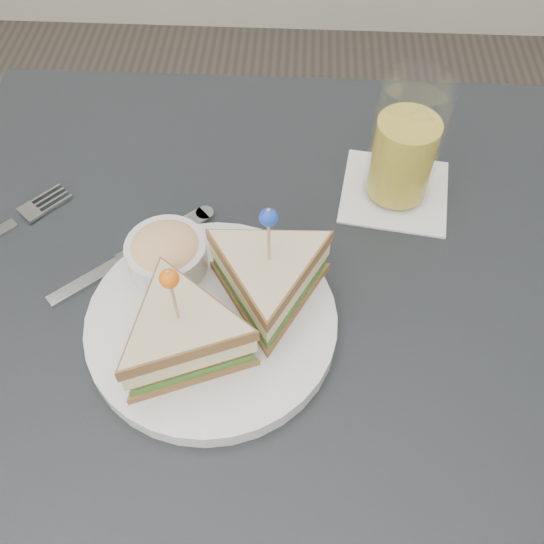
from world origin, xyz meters
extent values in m
plane|color=#3F3833|center=(0.00, 0.00, 0.00)|extent=(3.50, 3.50, 0.00)
cube|color=black|center=(0.00, 0.00, 0.73)|extent=(0.80, 0.80, 0.03)
cylinder|color=black|center=(-0.35, 0.35, 0.36)|extent=(0.04, 0.04, 0.72)
cylinder|color=black|center=(0.35, 0.35, 0.36)|extent=(0.04, 0.04, 0.72)
cylinder|color=silver|center=(-0.05, -0.03, 0.76)|extent=(0.29, 0.29, 0.02)
cylinder|color=silver|center=(-0.05, -0.03, 0.77)|extent=(0.29, 0.29, 0.00)
cylinder|color=tan|center=(-0.07, -0.07, 0.86)|extent=(0.00, 0.00, 0.08)
sphere|color=#DD610E|center=(-0.07, -0.07, 0.89)|extent=(0.02, 0.02, 0.02)
cylinder|color=tan|center=(0.01, 0.00, 0.86)|extent=(0.00, 0.00, 0.08)
sphere|color=#1737AF|center=(0.01, 0.00, 0.89)|extent=(0.02, 0.02, 0.02)
cylinder|color=silver|center=(-0.10, 0.04, 0.78)|extent=(0.10, 0.10, 0.04)
ellipsoid|color=#E0B772|center=(-0.10, 0.04, 0.80)|extent=(0.09, 0.09, 0.03)
cube|color=silver|center=(-0.28, 0.12, 0.75)|extent=(0.03, 0.03, 0.00)
cube|color=silver|center=(-0.19, 0.02, 0.75)|extent=(0.08, 0.08, 0.01)
cube|color=silver|center=(-0.12, 0.09, 0.75)|extent=(0.10, 0.09, 0.00)
cylinder|color=silver|center=(-0.08, 0.13, 0.75)|extent=(0.03, 0.03, 0.00)
cube|color=white|center=(0.15, 0.18, 0.75)|extent=(0.14, 0.14, 0.00)
cylinder|color=gold|center=(0.15, 0.18, 0.81)|extent=(0.08, 0.08, 0.10)
cylinder|color=white|center=(0.15, 0.18, 0.83)|extent=(0.09, 0.09, 0.16)
cube|color=white|center=(0.16, 0.18, 0.85)|extent=(0.02, 0.02, 0.02)
cube|color=white|center=(0.14, 0.17, 0.85)|extent=(0.03, 0.03, 0.02)
camera|label=1|loc=(0.03, -0.35, 1.29)|focal=40.00mm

